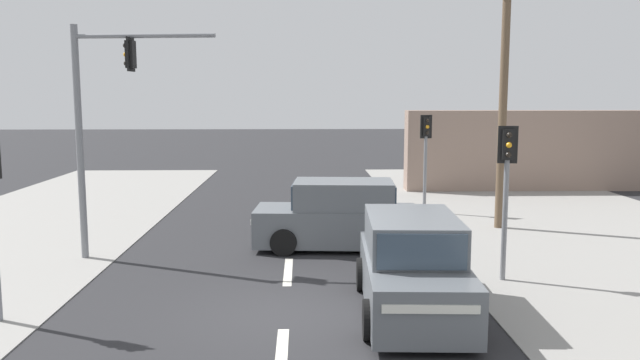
# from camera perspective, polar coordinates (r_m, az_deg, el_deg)

# --- Properties ---
(ground_plane) EXTENTS (140.00, 140.00, 0.00)m
(ground_plane) POSITION_cam_1_polar(r_m,az_deg,el_deg) (12.43, -3.24, -12.16)
(ground_plane) COLOR #28282B
(lane_dash_near) EXTENTS (0.20, 2.40, 0.01)m
(lane_dash_near) POSITION_cam_1_polar(r_m,az_deg,el_deg) (10.57, -3.55, -15.80)
(lane_dash_near) COLOR silver
(lane_dash_near) RESTS_ON ground
(lane_dash_mid) EXTENTS (0.20, 2.40, 0.01)m
(lane_dash_mid) POSITION_cam_1_polar(r_m,az_deg,el_deg) (15.29, -2.93, -8.33)
(lane_dash_mid) COLOR silver
(lane_dash_mid) RESTS_ON ground
(lane_dash_far) EXTENTS (0.20, 2.40, 0.01)m
(lane_dash_far) POSITION_cam_1_polar(r_m,az_deg,el_deg) (20.14, -2.62, -4.42)
(lane_dash_far) COLOR silver
(lane_dash_far) RESTS_ON ground
(utility_pole_midground_right) EXTENTS (3.78, 0.51, 10.23)m
(utility_pole_midground_right) POSITION_cam_1_polar(r_m,az_deg,el_deg) (20.52, 16.21, 10.90)
(utility_pole_midground_right) COLOR brown
(utility_pole_midground_right) RESTS_ON ground
(traffic_signal_mast) EXTENTS (3.67, 0.56, 6.00)m
(traffic_signal_mast) POSITION_cam_1_polar(r_m,az_deg,el_deg) (16.86, -19.60, 5.92)
(traffic_signal_mast) COLOR slate
(traffic_signal_mast) RESTS_ON ground
(pedestal_signal_right_kerb) EXTENTS (0.44, 0.30, 3.56)m
(pedestal_signal_right_kerb) POSITION_cam_1_polar(r_m,az_deg,el_deg) (14.65, 16.69, 0.29)
(pedestal_signal_right_kerb) COLOR slate
(pedestal_signal_right_kerb) RESTS_ON ground
(pedestal_signal_far_median) EXTENTS (0.44, 0.31, 3.56)m
(pedestal_signal_far_median) POSITION_cam_1_polar(r_m,az_deg,el_deg) (22.76, 9.64, 3.01)
(pedestal_signal_far_median) COLOR slate
(pedestal_signal_far_median) RESTS_ON ground
(shopfront_wall_far) EXTENTS (12.00, 1.00, 3.60)m
(shopfront_wall_far) POSITION_cam_1_polar(r_m,az_deg,el_deg) (29.77, 19.33, 2.56)
(shopfront_wall_far) COLOR gray
(shopfront_wall_far) RESTS_ON ground
(suv_receding_far) EXTENTS (4.64, 2.29, 1.90)m
(suv_receding_far) POSITION_cam_1_polar(r_m,az_deg,el_deg) (17.40, 1.69, -3.38)
(suv_receding_far) COLOR slate
(suv_receding_far) RESTS_ON ground
(suv_oncoming_mid) EXTENTS (2.23, 4.62, 1.90)m
(suv_oncoming_mid) POSITION_cam_1_polar(r_m,az_deg,el_deg) (12.43, 8.44, -7.95)
(suv_oncoming_mid) COLOR slate
(suv_oncoming_mid) RESTS_ON ground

